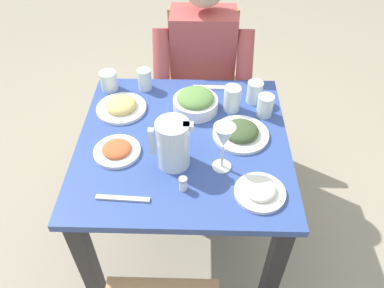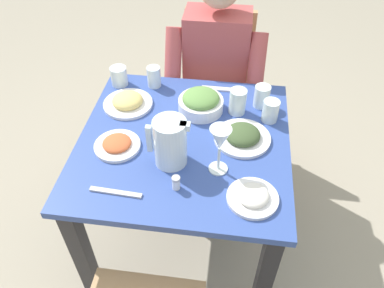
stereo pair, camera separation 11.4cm
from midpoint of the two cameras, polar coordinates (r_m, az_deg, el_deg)
name	(u,v)px [view 2 (the right image)]	position (r m, az deg, el deg)	size (l,w,h in m)	color
ground_plane	(186,240)	(2.06, 0.70, -14.32)	(8.00, 8.00, 0.00)	#9E937F
dining_table	(184,162)	(1.59, 0.88, -2.88)	(0.83, 0.83, 0.73)	#334C99
chair_near	(216,82)	(2.20, 5.17, 9.24)	(0.40, 0.40, 0.90)	tan
diner_near	(214,81)	(1.94, 5.03, 9.41)	(0.48, 0.53, 1.19)	#B24C4C
water_pitcher	(170,142)	(1.34, -0.91, 0.19)	(0.16, 0.12, 0.19)	silver
salad_bowl	(201,102)	(1.60, 3.38, 6.25)	(0.19, 0.19, 0.09)	white
plate_dolmas	(242,136)	(1.50, 9.78, 1.14)	(0.22, 0.22, 0.05)	white
plate_fries	(128,102)	(1.66, -7.74, 6.27)	(0.21, 0.21, 0.05)	white
plate_yoghurt	(253,196)	(1.30, 11.65, -7.86)	(0.18, 0.18, 0.04)	white
plate_rice_curry	(117,144)	(1.47, -9.07, -0.15)	(0.18, 0.18, 0.04)	white
water_glass_by_pitcher	(154,77)	(1.75, -3.90, 10.03)	(0.06, 0.06, 0.10)	silver
water_glass_center	(238,101)	(1.60, 8.94, 6.29)	(0.07, 0.07, 0.11)	silver
water_glass_far_left	(262,96)	(1.66, 12.44, 6.98)	(0.07, 0.07, 0.10)	silver
water_glass_near_left	(119,76)	(1.78, -9.15, 10.03)	(0.08, 0.08, 0.09)	silver
water_glass_far_right	(270,111)	(1.59, 13.77, 4.82)	(0.07, 0.07, 0.09)	silver
wine_glass	(220,141)	(1.28, 6.78, 0.37)	(0.08, 0.08, 0.20)	silver
salt_shaker	(176,183)	(1.30, 0.09, -5.95)	(0.03, 0.03, 0.05)	white
fork_near	(220,89)	(1.75, 6.15, 8.19)	(0.17, 0.03, 0.01)	silver
knife_near	(116,192)	(1.32, -9.02, -7.31)	(0.18, 0.02, 0.01)	silver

